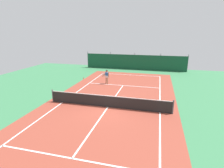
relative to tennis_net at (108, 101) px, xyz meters
The scene contains 7 objects.
ground_plane 0.51m from the tennis_net, ahead, with size 36.00×36.00×0.00m, color #387A4C.
court_surface 0.51m from the tennis_net, ahead, with size 11.02×26.60×0.01m.
tennis_net is the anchor object (origin of this frame).
back_fence 16.48m from the tennis_net, 90.00° to the left, with size 16.30×0.98×2.70m.
tennis_player 6.98m from the tennis_net, 106.81° to the left, with size 0.81×0.68×1.64m.
tennis_ball_near_player 11.73m from the tennis_net, 93.94° to the left, with size 0.07×0.07×0.07m, color #CCDB33.
water_bottle 9.74m from the tennis_net, 124.87° to the left, with size 0.08×0.08×0.24m, color #D84C38.
Camera 1 is at (3.69, -13.01, 5.86)m, focal length 28.78 mm.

